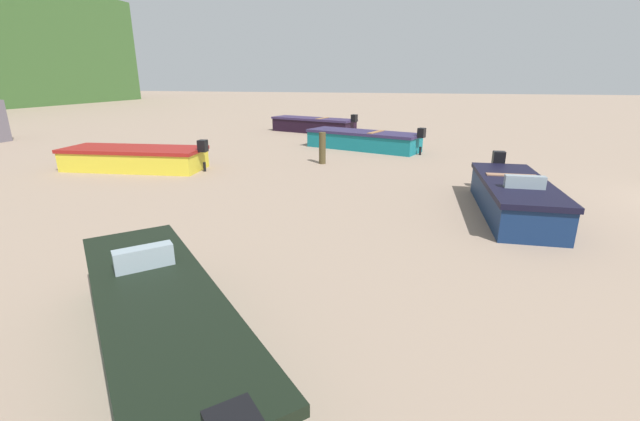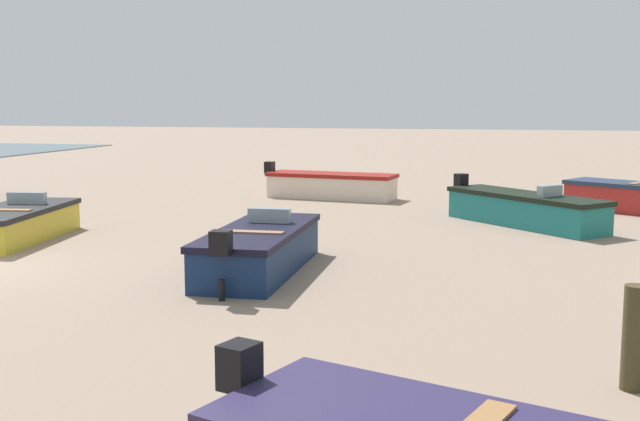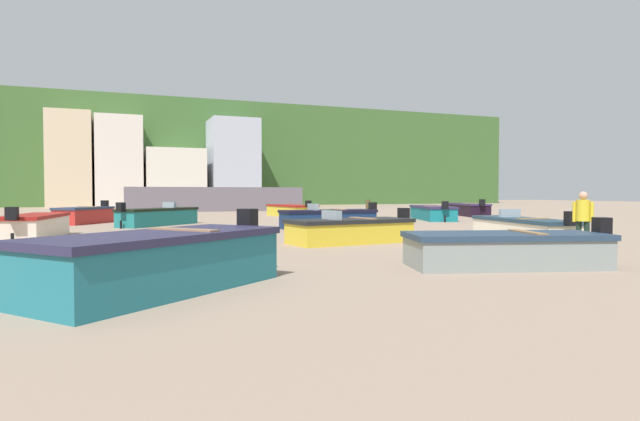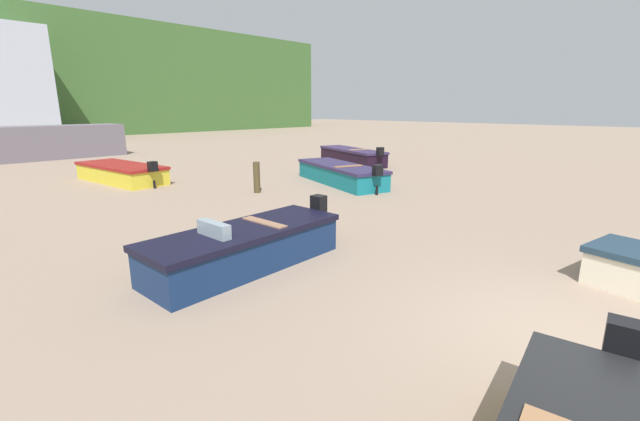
# 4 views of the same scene
# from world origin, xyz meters

# --- Properties ---
(boat_black_0) EXTENTS (3.01, 5.51, 1.18)m
(boat_black_0) POSITION_xyz_m (12.62, 14.46, 0.44)
(boat_black_0) COLOR black
(boat_black_0) RESTS_ON ground
(boat_teal_1) EXTENTS (4.18, 4.20, 1.16)m
(boat_teal_1) POSITION_xyz_m (-8.32, 10.74, 0.44)
(boat_teal_1) COLOR #1C7372
(boat_teal_1) RESTS_ON ground
(boat_yellow_3) EXTENTS (2.29, 5.29, 1.10)m
(boat_yellow_3) POSITION_xyz_m (0.85, 17.97, 0.40)
(boat_yellow_3) COLOR gold
(boat_yellow_3) RESTS_ON ground
(boat_teal_6) EXTENTS (3.24, 5.54, 1.14)m
(boat_teal_6) POSITION_xyz_m (7.22, 10.68, 0.42)
(boat_teal_6) COLOR #136D78
(boat_teal_6) RESTS_ON ground
(boat_navy_10) EXTENTS (4.55, 1.63, 1.15)m
(boat_navy_10) POSITION_xyz_m (-1.41, 5.77, 0.43)
(boat_navy_10) COLOR navy
(boat_navy_10) RESTS_ON ground
(mooring_post_near_water) EXTENTS (0.26, 0.26, 1.19)m
(mooring_post_near_water) POSITION_xyz_m (3.49, 11.70, 0.60)
(mooring_post_near_water) COLOR #463B22
(mooring_post_near_water) RESTS_ON ground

